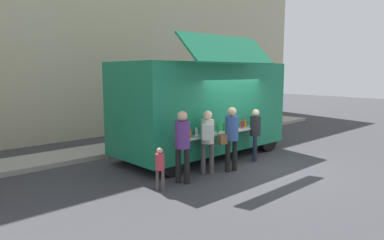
# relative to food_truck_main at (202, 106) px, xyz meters

# --- Properties ---
(ground_plane) EXTENTS (60.00, 60.00, 0.00)m
(ground_plane) POSITION_rel_food_truck_main_xyz_m (0.13, -1.90, -1.64)
(ground_plane) COLOR #38383D
(curb_strip) EXTENTS (28.00, 1.60, 0.15)m
(curb_strip) POSITION_rel_food_truck_main_xyz_m (-4.00, 2.62, -1.57)
(curb_strip) COLOR #9E998E
(curb_strip) RESTS_ON ground
(building_behind) EXTENTS (32.00, 2.40, 10.41)m
(building_behind) POSITION_rel_food_truck_main_xyz_m (-3.00, 6.52, 3.56)
(building_behind) COLOR #B8B08E
(building_behind) RESTS_ON ground
(food_truck_main) EXTENTS (5.68, 3.25, 3.75)m
(food_truck_main) POSITION_rel_food_truck_main_xyz_m (0.00, 0.00, 0.00)
(food_truck_main) COLOR #197750
(food_truck_main) RESTS_ON ground
(trash_bin) EXTENTS (0.60, 0.60, 0.98)m
(trash_bin) POSITION_rel_food_truck_main_xyz_m (3.50, 2.32, -1.15)
(trash_bin) COLOR #2D623B
(trash_bin) RESTS_ON ground
(customer_front_ordering) EXTENTS (0.59, 0.36, 1.79)m
(customer_front_ordering) POSITION_rel_food_truck_main_xyz_m (-0.68, -1.81, -0.58)
(customer_front_ordering) COLOR black
(customer_front_ordering) RESTS_ON ground
(customer_mid_with_backpack) EXTENTS (0.53, 0.53, 1.72)m
(customer_mid_with_backpack) POSITION_rel_food_truck_main_xyz_m (-1.35, -1.56, -0.59)
(customer_mid_with_backpack) COLOR #4B4644
(customer_mid_with_backpack) RESTS_ON ground
(customer_rear_waiting) EXTENTS (0.37, 0.37, 1.80)m
(customer_rear_waiting) POSITION_rel_food_truck_main_xyz_m (-2.33, -1.67, -0.57)
(customer_rear_waiting) COLOR black
(customer_rear_waiting) RESTS_ON ground
(customer_extra_browsing) EXTENTS (0.33, 0.33, 1.60)m
(customer_extra_browsing) POSITION_rel_food_truck_main_xyz_m (0.76, -1.55, -0.68)
(customer_extra_browsing) COLOR #1D2237
(customer_extra_browsing) RESTS_ON ground
(child_near_queue) EXTENTS (0.21, 0.21, 1.02)m
(child_near_queue) POSITION_rel_food_truck_main_xyz_m (-3.08, -1.73, -1.03)
(child_near_queue) COLOR #4D4544
(child_near_queue) RESTS_ON ground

